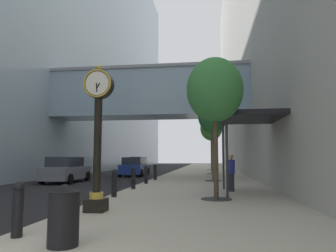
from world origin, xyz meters
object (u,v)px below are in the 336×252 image
at_px(bollard_third, 114,182).
at_px(street_tree_mid_far, 212,119).
at_px(pedestrian_walking, 231,172).
at_px(bollard_fourth, 133,177).
at_px(street_tree_near, 215,91).
at_px(street_tree_far, 211,128).
at_px(bollard_sixth, 155,172).
at_px(car_grey_near, 66,170).
at_px(trash_bin, 64,214).
at_px(street_clock, 98,130).
at_px(bollard_nearest, 18,208).
at_px(bollard_fifth, 146,174).
at_px(car_white_far, 139,164).
at_px(street_tree_mid_near, 213,117).
at_px(car_blue_mid, 134,167).

relative_size(bollard_third, street_tree_mid_far, 0.17).
bearing_deg(street_tree_mid_far, pedestrian_walking, -87.21).
bearing_deg(bollard_fourth, street_tree_near, -39.45).
bearing_deg(pedestrian_walking, street_tree_far, 91.76).
height_order(bollard_sixth, car_grey_near, car_grey_near).
bearing_deg(pedestrian_walking, trash_bin, -110.92).
height_order(street_clock, car_grey_near, street_clock).
distance_m(street_clock, bollard_nearest, 3.37).
bearing_deg(pedestrian_walking, bollard_nearest, -118.23).
xyz_separation_m(bollard_fifth, car_grey_near, (-5.74, 1.82, 0.12)).
distance_m(bollard_fourth, bollard_sixth, 5.98).
height_order(bollard_sixth, trash_bin, trash_bin).
bearing_deg(car_white_far, bollard_fourth, -77.54).
bearing_deg(street_clock, street_tree_far, 83.36).
distance_m(street_clock, street_tree_mid_far, 20.73).
bearing_deg(bollard_sixth, bollard_fifth, -90.00).
height_order(street_tree_mid_near, trash_bin, street_tree_mid_near).
xyz_separation_m(street_clock, bollard_fifth, (-0.48, 9.11, -1.74)).
height_order(bollard_nearest, street_tree_mid_near, street_tree_mid_near).
bearing_deg(car_grey_near, street_tree_far, 61.96).
bearing_deg(bollard_fourth, trash_bin, -83.08).
bearing_deg(car_blue_mid, car_white_far, 101.16).
xyz_separation_m(bollard_third, pedestrian_walking, (4.56, 2.51, 0.31)).
xyz_separation_m(street_tree_mid_far, car_blue_mid, (-6.82, -1.91, -4.38)).
relative_size(street_tree_far, pedestrian_walking, 4.01).
xyz_separation_m(street_clock, street_tree_mid_near, (3.37, 11.61, 1.81)).
relative_size(bollard_nearest, trash_bin, 0.99).
height_order(street_clock, bollard_fourth, street_clock).
bearing_deg(car_grey_near, bollard_fifth, -17.62).
relative_size(street_clock, bollard_sixth, 4.00).
relative_size(trash_bin, car_grey_near, 0.24).
relative_size(bollard_sixth, street_tree_mid_far, 0.17).
xyz_separation_m(bollard_third, street_tree_far, (3.84, 25.78, 4.41)).
xyz_separation_m(trash_bin, car_blue_mid, (-4.11, 21.64, 0.12)).
distance_m(street_clock, street_tree_far, 29.24).
distance_m(bollard_nearest, car_blue_mid, 21.40).
height_order(bollard_fourth, car_grey_near, car_grey_near).
xyz_separation_m(bollard_nearest, bollard_sixth, (0.00, 14.95, 0.00)).
bearing_deg(street_tree_mid_far, street_tree_far, 90.00).
bearing_deg(car_grey_near, bollard_nearest, -67.40).
bearing_deg(street_tree_near, bollard_fifth, 121.99).
height_order(street_clock, street_tree_mid_near, street_tree_mid_near).
bearing_deg(bollard_nearest, street_tree_far, 83.10).
height_order(bollard_fifth, trash_bin, trash_bin).
height_order(bollard_fifth, street_tree_mid_near, street_tree_mid_near).
xyz_separation_m(street_tree_mid_near, car_grey_near, (-9.58, -0.68, -3.43)).
relative_size(bollard_nearest, car_white_far, 0.24).
bearing_deg(pedestrian_walking, street_tree_near, -104.91).
bearing_deg(bollard_fifth, trash_bin, -84.74).
distance_m(street_clock, trash_bin, 3.78).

